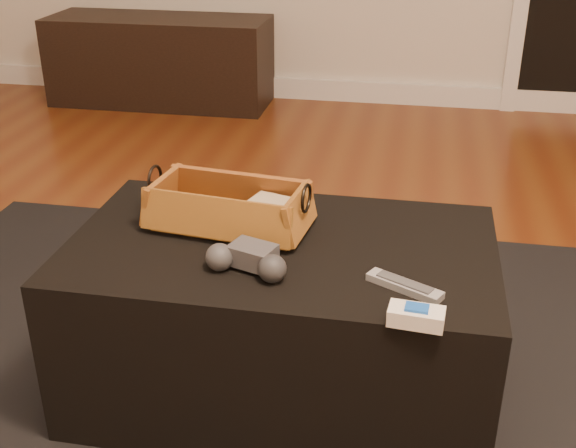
% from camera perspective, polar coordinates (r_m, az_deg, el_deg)
% --- Properties ---
extents(floor, '(5.00, 5.50, 0.01)m').
position_cam_1_polar(floor, '(1.90, -2.87, -13.84)').
color(floor, brown).
rests_on(floor, ground).
extents(baseboard, '(5.00, 0.04, 0.12)m').
position_cam_1_polar(baseboard, '(4.32, 5.57, 10.37)').
color(baseboard, white).
rests_on(baseboard, floor).
extents(media_cabinet, '(1.24, 0.45, 0.49)m').
position_cam_1_polar(media_cabinet, '(4.31, -10.05, 12.59)').
color(media_cabinet, black).
rests_on(media_cabinet, floor).
extents(area_rug, '(2.60, 2.00, 0.01)m').
position_cam_1_polar(area_rug, '(1.89, -0.79, -13.71)').
color(area_rug, black).
rests_on(area_rug, floor).
extents(ottoman, '(1.00, 0.60, 0.42)m').
position_cam_1_polar(ottoman, '(1.80, -0.51, -7.41)').
color(ottoman, black).
rests_on(ottoman, area_rug).
extents(tv_remote, '(0.21, 0.05, 0.02)m').
position_cam_1_polar(tv_remote, '(1.76, -5.43, 0.41)').
color(tv_remote, black).
rests_on(tv_remote, wicker_basket).
extents(cloth_bundle, '(0.13, 0.10, 0.06)m').
position_cam_1_polar(cloth_bundle, '(1.75, -1.17, 1.02)').
color(cloth_bundle, tan).
rests_on(cloth_bundle, wicker_basket).
extents(wicker_basket, '(0.42, 0.25, 0.14)m').
position_cam_1_polar(wicker_basket, '(1.76, -4.68, 1.16)').
color(wicker_basket, '#916120').
rests_on(wicker_basket, ottoman).
extents(game_controller, '(0.20, 0.13, 0.06)m').
position_cam_1_polar(game_controller, '(1.56, -3.15, -2.83)').
color(game_controller, '#3B3A3E').
rests_on(game_controller, ottoman).
extents(silver_remote, '(0.17, 0.11, 0.02)m').
position_cam_1_polar(silver_remote, '(1.53, 9.19, -4.83)').
color(silver_remote, '#9A9CA1').
rests_on(silver_remote, ottoman).
extents(cream_gadget, '(0.11, 0.06, 0.04)m').
position_cam_1_polar(cream_gadget, '(1.41, 10.09, -7.17)').
color(cream_gadget, white).
rests_on(cream_gadget, ottoman).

